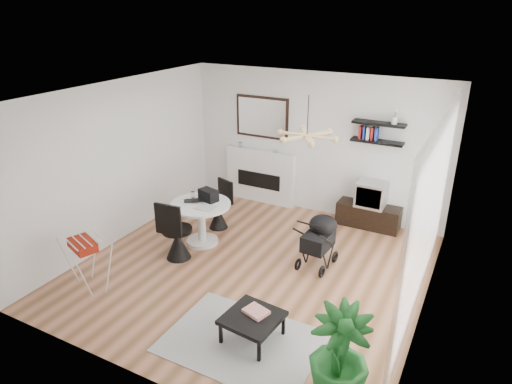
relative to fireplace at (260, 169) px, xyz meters
The scene contains 25 objects.
floor 2.75m from the fireplace, 65.59° to the right, with size 5.00×5.00×0.00m, color brown.
ceiling 3.34m from the fireplace, 65.59° to the right, with size 5.00×5.00×0.00m, color white.
wall_back 1.29m from the fireplace, ahead, with size 5.00×5.00×0.00m, color white.
wall_left 2.88m from the fireplace, 120.01° to the right, with size 5.00×5.00×0.00m, color white.
wall_right 4.39m from the fireplace, 33.95° to the right, with size 5.00×5.00×0.00m, color white.
sheer_curtain 4.20m from the fireplace, 32.43° to the right, with size 0.04×3.60×2.60m, color white.
fireplace is the anchor object (origin of this frame).
shelf_lower 2.47m from the fireplace, ahead, with size 0.90×0.25×0.04m, color black.
shelf_upper 2.61m from the fireplace, ahead, with size 0.90×0.25×0.04m, color black.
pendant_lamp 3.15m from the fireplace, 49.71° to the right, with size 0.90×0.90×0.10m, color tan, non-canonical shape.
tv_console 2.35m from the fireplace, ahead, with size 1.13×0.40×0.42m, color black.
crt_tv 2.31m from the fireplace, ahead, with size 0.52×0.45×0.45m.
dining_table 2.08m from the fireplace, 91.50° to the right, with size 1.01×1.01×0.74m.
laptop 2.10m from the fireplace, 94.18° to the right, with size 0.37×0.24×0.03m, color black.
black_bag 1.91m from the fireplace, 90.15° to the right, with size 0.32×0.19×0.19m, color black.
newspaper 2.18m from the fireplace, 87.06° to the right, with size 0.31×0.26×0.01m, color silver.
drinking_glass 1.95m from the fireplace, 99.13° to the right, with size 0.07×0.07×0.11m, color white.
chair_far 1.50m from the fireplace, 94.36° to the right, with size 0.46×0.47×0.88m.
chair_near 2.71m from the fireplace, 92.42° to the right, with size 0.49×0.51×1.03m.
drying_rack 4.00m from the fireplace, 100.41° to the right, with size 0.68×0.66×0.80m.
stroller 2.67m from the fireplace, 42.63° to the right, with size 0.49×0.75×0.89m.
rug 4.37m from the fireplace, 65.73° to the right, with size 1.84×1.33×0.01m, color #AFAFAF.
coffee_table 4.26m from the fireplace, 64.02° to the right, with size 0.70×0.70×0.33m.
magazines 4.20m from the fireplace, 63.45° to the right, with size 0.28×0.22×0.04m, color #DC3A37.
potted_plant 5.19m from the fireplace, 53.99° to the right, with size 0.62×0.62×1.11m, color #1B6022.
Camera 1 is at (2.89, -5.33, 3.83)m, focal length 32.00 mm.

